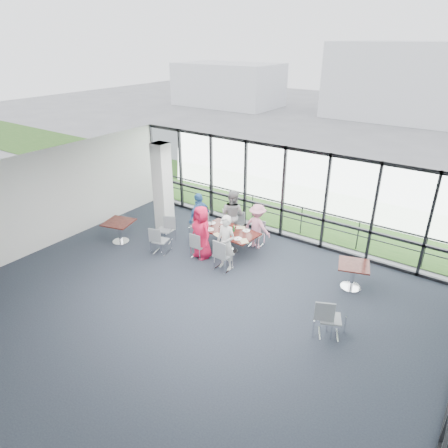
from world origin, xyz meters
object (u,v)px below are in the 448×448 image
Objects in this scene: chair_main_fl at (236,225)px; chair_main_end at (199,227)px; diner_far_right at (257,226)px; chair_main_nr at (223,255)px; diner_near_right at (226,243)px; chair_spare_la at (161,241)px; chair_main_nl at (199,245)px; side_table_right at (353,268)px; chair_spare_r at (330,318)px; side_table_left at (119,225)px; structural_column at (163,189)px; chair_spare_lb at (165,230)px; diner_near_left at (201,232)px; diner_end at (200,217)px; diner_far_left at (232,215)px; main_table at (229,234)px; chair_main_fr at (256,234)px.

chair_main_end reaches higher than chair_main_fl.
chair_main_nr is at bearing 93.65° from diner_far_right.
diner_near_right is 1.70m from diner_far_right.
chair_main_fl is (-0.91, 2.07, -0.06)m from chair_main_nr.
chair_spare_la is (-0.38, -1.49, -0.02)m from chair_main_end.
chair_main_nr is at bearing -7.44° from chair_spare_la.
chair_main_nl is at bearing 174.44° from chair_main_nr.
diner_near_right is at bearing -161.71° from side_table_right.
chair_main_nl is 0.99× the size of chair_main_fl.
diner_near_right is 1.77× the size of chair_spare_r.
chair_spare_la reaches higher than side_table_left.
structural_column is 3.53m from diner_far_right.
chair_spare_lb is at bearing 34.91° from side_table_left.
diner_near_left is 1.14× the size of diner_far_right.
chair_spare_r is at bearing -16.40° from chair_main_nl.
chair_main_nr is at bearing -11.58° from chair_main_nl.
diner_end is (-1.78, 1.01, 0.00)m from diner_near_right.
diner_near_left is 2.03× the size of chair_main_nl.
chair_main_fl is at bearing 116.80° from chair_main_nr.
diner_far_right is 1.63× the size of chair_main_end.
chair_main_nl is (-0.13, -1.68, -0.47)m from diner_far_left.
chair_spare_r reaches higher than main_table.
chair_main_end is 1.05× the size of chair_spare_lb.
main_table is 1.14m from chair_main_fl.
chair_main_fl reaches higher than side_table_right.
chair_spare_r is (5.55, -2.14, 0.02)m from chair_main_end.
chair_spare_la is at bearing -164.49° from side_table_right.
diner_near_left reaches higher than diner_far_right.
chair_main_fl reaches higher than side_table_left.
chair_main_nl is at bearing -117.25° from main_table.
structural_column is 2.58m from diner_far_left.
diner_far_right is at bearing -176.31° from chair_spare_lb.
main_table is at bearing 0.87° from structural_column.
chair_spare_r is at bearing -14.88° from diner_near_right.
chair_spare_lb reaches higher than side_table_left.
diner_end is 1.57m from chair_spare_la.
chair_spare_lb is (-2.65, 0.32, -0.05)m from chair_main_nr.
diner_far_right is 1.82m from chair_main_nr.
chair_spare_la reaches higher than chair_main_fr.
main_table is 1.38m from chair_main_end.
structural_column is 1.85× the size of diner_near_left.
diner_far_right is at bearing 59.56° from main_table.
diner_near_right is (-3.46, -1.14, 0.23)m from side_table_right.
diner_end is 1.26m from chair_spare_lb.
diner_near_left reaches higher than chair_main_fl.
diner_end reaches higher than side_table_left.
chair_main_end is at bearing 149.54° from diner_near_left.
diner_end is at bearing 148.19° from diner_near_left.
main_table is at bearing 95.56° from chair_main_end.
diner_far_right is 3.16m from chair_spare_la.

